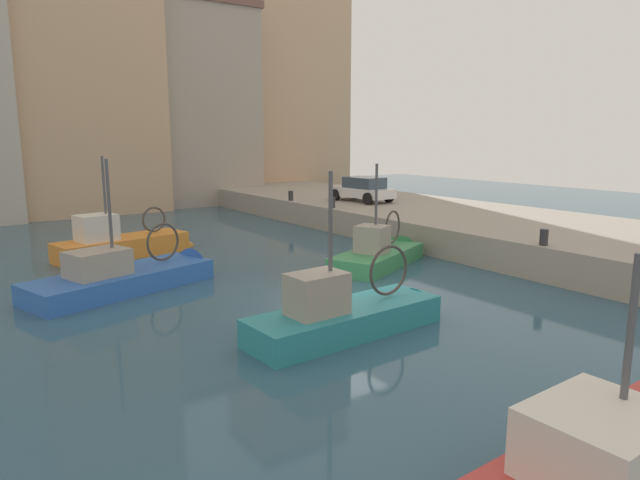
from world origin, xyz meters
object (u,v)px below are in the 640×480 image
Objects in this scene: fishing_boat_teal at (354,326)px; mooring_bollard_north at (291,196)px; fishing_boat_orange at (129,252)px; mooring_bollard_south at (544,237)px; parked_car_white at (363,189)px; mooring_bollard_mid at (333,202)px; fishing_boat_green at (382,261)px; fishing_boat_blue at (134,284)px; fishing_boat_red at (638,472)px.

mooring_bollard_north is (8.32, 16.34, 1.33)m from fishing_boat_teal.
mooring_bollard_south is at bearing -49.16° from fishing_boat_orange.
parked_car_white is 3.30m from mooring_bollard_mid.
fishing_boat_green is at bearing -124.78° from parked_car_white.
fishing_boat_blue is 14.69m from fishing_boat_red.
mooring_bollard_south is at bearing 40.22° from fishing_boat_red.
fishing_boat_teal reaches higher than parked_car_white.
fishing_boat_blue reaches higher than mooring_bollard_mid.
fishing_boat_orange is at bearing 75.43° from fishing_boat_blue.
fishing_boat_green is 10.34× the size of mooring_bollard_south.
fishing_boat_red is at bearing -110.73° from mooring_bollard_north.
mooring_bollard_north is (2.80, 11.07, 1.35)m from fishing_boat_green.
fishing_boat_teal is (2.00, -12.29, -0.01)m from fishing_boat_orange.
fishing_boat_green is 1.44× the size of parked_car_white.
mooring_bollard_south is 12.00m from mooring_bollard_mid.
mooring_bollard_south is at bearing -30.67° from fishing_boat_blue.
fishing_boat_orange reaches higher than mooring_bollard_mid.
mooring_bollard_south is (8.90, 7.53, 1.32)m from fishing_boat_red.
mooring_bollard_south is at bearing -60.40° from fishing_boat_green.
mooring_bollard_mid is (10.32, 0.05, 1.32)m from fishing_boat_orange.
mooring_bollard_mid is at bearing 68.38° from fishing_boat_green.
fishing_boat_red reaches higher than mooring_bollard_mid.
fishing_boat_blue is at bearing 149.33° from mooring_bollard_south.
parked_car_white is at bearing 77.25° from mooring_bollard_south.
mooring_bollard_mid is 1.00× the size of mooring_bollard_north.
fishing_boat_blue reaches higher than parked_car_white.
mooring_bollard_mid is (8.90, 19.53, 1.32)m from fishing_boat_red.
fishing_boat_orange reaches higher than parked_car_white.
fishing_boat_orange reaches higher than fishing_boat_teal.
fishing_boat_teal is at bearing 85.35° from fishing_boat_red.
parked_car_white is (5.81, 8.37, 1.77)m from fishing_boat_green.
mooring_bollard_north is at bearing 138.07° from parked_car_white.
mooring_bollard_north is at bearing 38.02° from fishing_boat_blue.
fishing_boat_red is at bearing -139.78° from mooring_bollard_south.
fishing_boat_green reaches higher than parked_car_white.
mooring_bollard_south is at bearing -90.00° from mooring_bollard_mid.
fishing_boat_blue is 1.73× the size of parked_car_white.
mooring_bollard_north is (10.32, 4.05, 1.32)m from fishing_boat_orange.
fishing_boat_red reaches higher than mooring_bollard_south.
fishing_boat_blue is at bearing -104.57° from fishing_boat_orange.
mooring_bollard_mid and mooring_bollard_north have the same top height.
mooring_bollard_mid is at bearing -90.00° from mooring_bollard_north.
fishing_boat_green is at bearing -12.57° from fishing_boat_blue.
fishing_boat_green reaches higher than mooring_bollard_south.
parked_car_white reaches higher than mooring_bollard_south.
parked_car_white is at bearing 23.31° from mooring_bollard_mid.
fishing_boat_green is at bearing 63.90° from fishing_boat_red.
mooring_bollard_north is at bearing 63.02° from fishing_boat_teal.
parked_car_white is 13.64m from mooring_bollard_south.
fishing_boat_orange is 11.20× the size of mooring_bollard_south.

